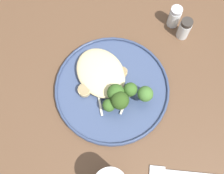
{
  "coord_description": "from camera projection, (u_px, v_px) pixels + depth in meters",
  "views": [
    {
      "loc": [
        0.18,
        -0.15,
        1.43
      ],
      "look_at": [
        -0.03,
        -0.02,
        0.76
      ],
      "focal_mm": 45.77,
      "sensor_mm": 36.0,
      "label": 1
    }
  ],
  "objects": [
    {
      "name": "seared_scallop_on_noodles",
      "position": [
        105.0,
        71.0,
        0.72
      ],
      "size": [
        0.03,
        0.03,
        0.02
      ],
      "color": "beige",
      "rests_on": "dinner_plate"
    },
    {
      "name": "seared_scallop_tiny_bay",
      "position": [
        103.0,
        79.0,
        0.72
      ],
      "size": [
        0.03,
        0.03,
        0.02
      ],
      "color": "#DBB77A",
      "rests_on": "dinner_plate"
    },
    {
      "name": "broccoli_floret_near_rim",
      "position": [
        115.0,
        91.0,
        0.68
      ],
      "size": [
        0.04,
        0.04,
        0.06
      ],
      "color": "#7A994C",
      "rests_on": "dinner_plate"
    },
    {
      "name": "onion_sliver_curled_piece",
      "position": [
        100.0,
        105.0,
        0.7
      ],
      "size": [
        0.05,
        0.02,
        0.0
      ],
      "primitive_type": "cube",
      "rotation": [
        0.0,
        0.0,
        5.9
      ],
      "color": "silver",
      "rests_on": "dinner_plate"
    },
    {
      "name": "broccoli_floret_right_tilted",
      "position": [
        120.0,
        101.0,
        0.66
      ],
      "size": [
        0.04,
        0.04,
        0.07
      ],
      "color": "#7A994C",
      "rests_on": "dinner_plate"
    },
    {
      "name": "wooden_dining_table",
      "position": [
        121.0,
        104.0,
        0.8
      ],
      "size": [
        1.4,
        1.0,
        0.74
      ],
      "color": "brown",
      "rests_on": "ground"
    },
    {
      "name": "ground",
      "position": [
        117.0,
        142.0,
        1.42
      ],
      "size": [
        6.0,
        6.0,
        0.0
      ],
      "primitive_type": "plane",
      "color": "#665B51"
    },
    {
      "name": "broccoli_floret_rear_charred",
      "position": [
        130.0,
        90.0,
        0.68
      ],
      "size": [
        0.03,
        0.03,
        0.06
      ],
      "color": "#7A994C",
      "rests_on": "dinner_plate"
    },
    {
      "name": "onion_sliver_short_strip",
      "position": [
        118.0,
        99.0,
        0.71
      ],
      "size": [
        0.03,
        0.03,
        0.0
      ],
      "primitive_type": "cube",
      "rotation": [
        0.0,
        0.0,
        0.7
      ],
      "color": "silver",
      "rests_on": "dinner_plate"
    },
    {
      "name": "seared_scallop_center_golden",
      "position": [
        94.0,
        73.0,
        0.72
      ],
      "size": [
        0.03,
        0.03,
        0.01
      ],
      "color": "#E5C689",
      "rests_on": "dinner_plate"
    },
    {
      "name": "dinner_plate",
      "position": [
        112.0,
        89.0,
        0.72
      ],
      "size": [
        0.29,
        0.29,
        0.02
      ],
      "color": "#38476B",
      "rests_on": "wooden_dining_table"
    },
    {
      "name": "broccoli_floret_beside_noodles",
      "position": [
        145.0,
        94.0,
        0.67
      ],
      "size": [
        0.04,
        0.04,
        0.06
      ],
      "color": "#89A356",
      "rests_on": "dinner_plate"
    },
    {
      "name": "seared_scallop_left_edge",
      "position": [
        84.0,
        90.0,
        0.71
      ],
      "size": [
        0.03,
        0.03,
        0.02
      ],
      "color": "#E5C689",
      "rests_on": "dinner_plate"
    },
    {
      "name": "pepper_shaker",
      "position": [
        184.0,
        29.0,
        0.75
      ],
      "size": [
        0.03,
        0.03,
        0.07
      ],
      "color": "white",
      "rests_on": "wooden_dining_table"
    },
    {
      "name": "onion_sliver_long_sliver",
      "position": [
        123.0,
        107.0,
        0.7
      ],
      "size": [
        0.03,
        0.03,
        0.0
      ],
      "primitive_type": "cube",
      "rotation": [
        0.0,
        0.0,
        2.17
      ],
      "color": "silver",
      "rests_on": "dinner_plate"
    },
    {
      "name": "seared_scallop_tilted_round",
      "position": [
        122.0,
        72.0,
        0.72
      ],
      "size": [
        0.03,
        0.03,
        0.02
      ],
      "color": "#DBB77A",
      "rests_on": "dinner_plate"
    },
    {
      "name": "salt_shaker",
      "position": [
        174.0,
        17.0,
        0.77
      ],
      "size": [
        0.03,
        0.03,
        0.07
      ],
      "color": "white",
      "rests_on": "wooden_dining_table"
    },
    {
      "name": "dinner_fork",
      "position": [
        187.0,
        174.0,
        0.66
      ],
      "size": [
        0.13,
        0.16,
        0.0
      ],
      "color": "silver",
      "rests_on": "wooden_dining_table"
    },
    {
      "name": "noodle_bed",
      "position": [
        101.0,
        73.0,
        0.72
      ],
      "size": [
        0.14,
        0.11,
        0.03
      ],
      "color": "beige",
      "rests_on": "dinner_plate"
    },
    {
      "name": "seared_scallop_rear_pale",
      "position": [
        117.0,
        89.0,
        0.71
      ],
      "size": [
        0.03,
        0.03,
        0.02
      ],
      "color": "beige",
      "rests_on": "dinner_plate"
    },
    {
      "name": "broccoli_floret_center_pile",
      "position": [
        109.0,
        105.0,
        0.68
      ],
      "size": [
        0.03,
        0.03,
        0.05
      ],
      "color": "#7A994C",
      "rests_on": "dinner_plate"
    },
    {
      "name": "seared_scallop_front_small",
      "position": [
        113.0,
        80.0,
        0.72
      ],
      "size": [
        0.03,
        0.03,
        0.02
      ],
      "color": "#DBB77A",
      "rests_on": "dinner_plate"
    }
  ]
}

